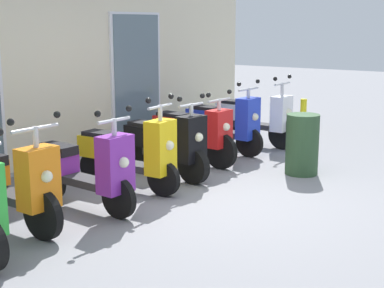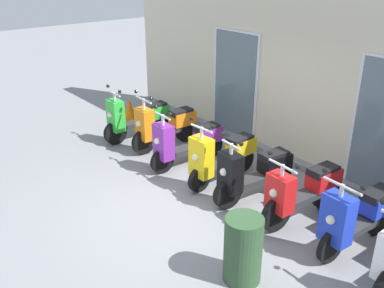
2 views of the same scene
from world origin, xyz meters
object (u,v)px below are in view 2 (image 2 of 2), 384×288
Objects in this scene: trash_bin at (243,249)px; traffic_cone at (130,108)px; scooter_purple at (186,141)px; scooter_black at (253,173)px; scooter_green at (137,118)px; scooter_yellow at (221,156)px; scooter_blue at (357,216)px; scooter_red at (303,191)px; scooter_orange at (164,125)px.

traffic_cone is at bearing 161.30° from trash_bin.
scooter_black is at bearing 1.95° from scooter_purple.
scooter_green is 1.91× the size of trash_bin.
scooter_blue is at bearing 2.24° from scooter_yellow.
scooter_purple is 1.00× the size of scooter_red.
scooter_green is 1.09× the size of scooter_blue.
scooter_green is 3.36m from scooter_black.
scooter_green reaches higher than scooter_purple.
scooter_blue is (5.12, 0.15, 0.05)m from scooter_green.
trash_bin is (0.37, -1.62, -0.05)m from scooter_red.
scooter_purple reaches higher than scooter_red.
scooter_orange reaches higher than trash_bin.
scooter_orange is 3.43m from scooter_red.
trash_bin is at bearing -77.19° from scooter_red.
scooter_yellow is at bearing -177.76° from scooter_blue.
scooter_green is 2.60m from scooter_yellow.
scooter_yellow is at bearing 179.16° from scooter_black.
scooter_green is 1.02× the size of scooter_red.
scooter_black is at bearing -2.22° from scooter_orange.
scooter_green is 1.72m from scooter_purple.
scooter_yellow is (1.80, -0.09, -0.01)m from scooter_orange.
scooter_red is at bearing -3.42° from traffic_cone.
scooter_purple is 1.64m from scooter_black.
scooter_blue is at bearing 2.79° from scooter_purple.
traffic_cone is (-5.38, 0.32, -0.22)m from scooter_red.
scooter_yellow reaches higher than scooter_purple.
trash_bin is at bearing -17.39° from scooter_green.
traffic_cone is at bearing 174.13° from scooter_black.
scooter_orange is 1.82× the size of trash_bin.
scooter_yellow reaches higher than scooter_green.
scooter_purple is at bearing 153.65° from trash_bin.
scooter_green is at bearing -177.51° from scooter_red.
scooter_blue is at bearing 71.82° from trash_bin.
scooter_black is (0.76, -0.01, -0.02)m from scooter_yellow.
scooter_red is (4.23, 0.18, 0.02)m from scooter_green.
scooter_green is 3.18× the size of traffic_cone.
scooter_red reaches higher than traffic_cone.
scooter_black is at bearing -176.43° from scooter_blue.
scooter_black is 0.96× the size of scooter_red.
trash_bin is (1.24, -1.48, -0.04)m from scooter_black.
scooter_blue reaches higher than scooter_green.
scooter_red is 5.39m from traffic_cone.
traffic_cone is (-4.51, 0.46, -0.22)m from scooter_black.
scooter_green is 0.82m from scooter_orange.
scooter_red is at bearing 177.94° from scooter_blue.
scooter_purple is (1.72, -0.01, 0.02)m from scooter_green.
scooter_orange is 2.56m from scooter_black.
scooter_orange reaches higher than scooter_red.
scooter_black is 1.01× the size of scooter_blue.
scooter_yellow reaches higher than scooter_orange.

